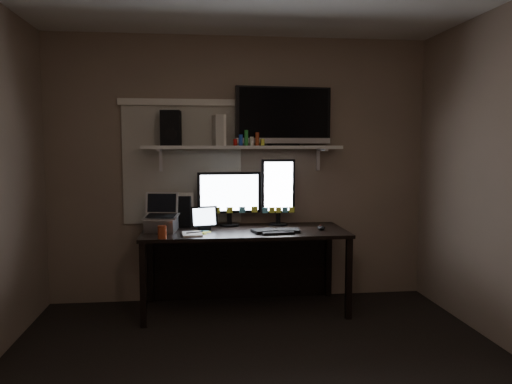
{
  "coord_description": "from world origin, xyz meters",
  "views": [
    {
      "loc": [
        -0.41,
        -2.95,
        1.49
      ],
      "look_at": [
        0.08,
        1.25,
        1.09
      ],
      "focal_mm": 35.0,
      "sensor_mm": 36.0,
      "label": 1
    }
  ],
  "objects": [
    {
      "name": "tv",
      "position": [
        0.39,
        1.67,
        1.75
      ],
      "size": [
        0.91,
        0.25,
        0.54
      ],
      "primitive_type": "cube",
      "rotation": [
        0.0,
        0.0,
        0.1
      ],
      "color": "black",
      "rests_on": "wall_shelf"
    },
    {
      "name": "cup",
      "position": [
        -0.7,
        1.1,
        0.78
      ],
      "size": [
        0.08,
        0.08,
        0.11
      ],
      "primitive_type": "cylinder",
      "rotation": [
        0.0,
        0.0,
        0.07
      ],
      "color": "#95361B",
      "rests_on": "desk"
    },
    {
      "name": "notepad",
      "position": [
        -0.46,
        1.25,
        0.74
      ],
      "size": [
        0.18,
        0.24,
        0.01
      ],
      "primitive_type": "cube",
      "rotation": [
        0.0,
        0.0,
        0.07
      ],
      "color": "white",
      "rests_on": "desk"
    },
    {
      "name": "speaker",
      "position": [
        -0.64,
        1.65,
        1.64
      ],
      "size": [
        0.19,
        0.22,
        0.31
      ],
      "primitive_type": "cube",
      "rotation": [
        0.0,
        0.0,
        -0.07
      ],
      "color": "black",
      "rests_on": "wall_shelf"
    },
    {
      "name": "monitor_portrait",
      "position": [
        0.34,
        1.66,
        1.05
      ],
      "size": [
        0.32,
        0.07,
        0.63
      ],
      "primitive_type": "cube",
      "rotation": [
        0.0,
        0.0,
        0.03
      ],
      "color": "black",
      "rests_on": "desk"
    },
    {
      "name": "bottles",
      "position": [
        0.06,
        1.58,
        1.55
      ],
      "size": [
        0.22,
        0.06,
        0.14
      ],
      "primitive_type": null,
      "rotation": [
        0.0,
        0.0,
        -0.04
      ],
      "color": "#A50F0C",
      "rests_on": "wall_shelf"
    },
    {
      "name": "file_sorter",
      "position": [
        -0.59,
        1.67,
        0.89
      ],
      "size": [
        0.26,
        0.16,
        0.31
      ],
      "primitive_type": "cube",
      "rotation": [
        0.0,
        0.0,
        -0.2
      ],
      "color": "black",
      "rests_on": "desk"
    },
    {
      "name": "desk",
      "position": [
        0.0,
        1.55,
        0.55
      ],
      "size": [
        1.8,
        0.75,
        0.73
      ],
      "color": "black",
      "rests_on": "floor"
    },
    {
      "name": "mouse",
      "position": [
        0.68,
        1.34,
        0.75
      ],
      "size": [
        0.08,
        0.11,
        0.04
      ],
      "primitive_type": "ellipsoid",
      "rotation": [
        0.0,
        0.0,
        -0.1
      ],
      "color": "black",
      "rests_on": "desk"
    },
    {
      "name": "wall_shelf",
      "position": [
        0.0,
        1.62,
        1.46
      ],
      "size": [
        1.8,
        0.35,
        0.03
      ],
      "primitive_type": "cube",
      "color": "silver",
      "rests_on": "back_wall"
    },
    {
      "name": "back_wall",
      "position": [
        0.0,
        1.8,
        1.25
      ],
      "size": [
        3.6,
        0.0,
        3.6
      ],
      "primitive_type": "plane",
      "rotation": [
        1.57,
        0.0,
        0.0
      ],
      "color": "#6D5D4E",
      "rests_on": "floor"
    },
    {
      "name": "laptop",
      "position": [
        -0.73,
        1.43,
        0.89
      ],
      "size": [
        0.33,
        0.29,
        0.33
      ],
      "primitive_type": "cube",
      "rotation": [
        0.0,
        0.0,
        -0.18
      ],
      "color": "silver",
      "rests_on": "desk"
    },
    {
      "name": "window_blinds",
      "position": [
        -0.55,
        1.79,
        1.3
      ],
      "size": [
        1.1,
        0.02,
        1.1
      ],
      "primitive_type": "cube",
      "color": "silver",
      "rests_on": "back_wall"
    },
    {
      "name": "keyboard",
      "position": [
        0.26,
        1.28,
        0.74
      ],
      "size": [
        0.43,
        0.2,
        0.03
      ],
      "primitive_type": "cube",
      "rotation": [
        0.0,
        0.0,
        0.1
      ],
      "color": "black",
      "rests_on": "desk"
    },
    {
      "name": "floor",
      "position": [
        0.0,
        0.0,
        0.0
      ],
      "size": [
        3.6,
        3.6,
        0.0
      ],
      "primitive_type": "plane",
      "color": "black",
      "rests_on": "ground"
    },
    {
      "name": "sticky_notes",
      "position": [
        -0.34,
        1.33,
        0.73
      ],
      "size": [
        0.34,
        0.29,
        0.0
      ],
      "primitive_type": null,
      "rotation": [
        0.0,
        0.0,
        -0.33
      ],
      "color": "#DBE53E",
      "rests_on": "desk"
    },
    {
      "name": "game_console",
      "position": [
        -0.21,
        1.63,
        1.62
      ],
      "size": [
        0.12,
        0.24,
        0.28
      ],
      "primitive_type": "cube",
      "rotation": [
        0.0,
        0.0,
        0.21
      ],
      "color": "beige",
      "rests_on": "wall_shelf"
    },
    {
      "name": "monitor_landscape",
      "position": [
        -0.12,
        1.67,
        0.99
      ],
      "size": [
        0.59,
        0.11,
        0.52
      ],
      "primitive_type": "cube",
      "rotation": [
        0.0,
        0.0,
        0.09
      ],
      "color": "black",
      "rests_on": "desk"
    },
    {
      "name": "tablet",
      "position": [
        -0.35,
        1.48,
        0.84
      ],
      "size": [
        0.26,
        0.16,
        0.21
      ],
      "primitive_type": "cube",
      "rotation": [
        0.0,
        0.0,
        0.25
      ],
      "color": "black",
      "rests_on": "desk"
    }
  ]
}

